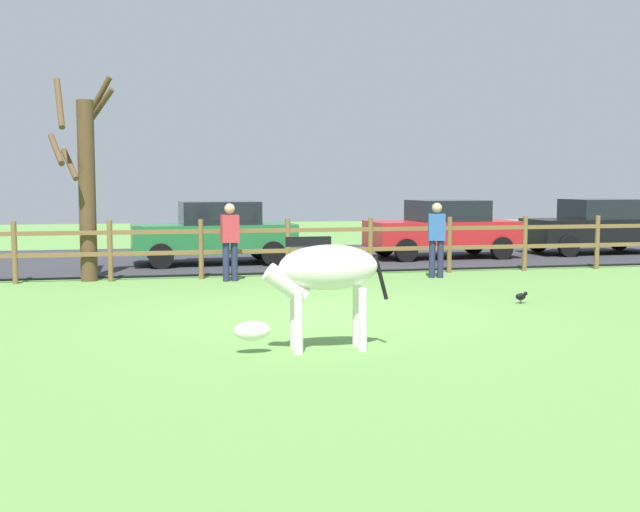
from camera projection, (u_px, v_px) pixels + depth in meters
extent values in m
plane|color=#5B8C42|center=(321.00, 314.00, 12.50)|extent=(60.00, 60.00, 0.00)
cube|color=#2D2D33|center=(247.00, 258.00, 21.54)|extent=(28.00, 7.40, 0.05)
cylinder|color=brown|center=(15.00, 253.00, 16.15)|extent=(0.11, 0.11, 1.29)
cylinder|color=brown|center=(110.00, 251.00, 16.56)|extent=(0.11, 0.11, 1.29)
cylinder|color=brown|center=(201.00, 249.00, 16.97)|extent=(0.11, 0.11, 1.29)
cylinder|color=brown|center=(288.00, 248.00, 17.38)|extent=(0.11, 0.11, 1.29)
cylinder|color=brown|center=(370.00, 246.00, 17.79)|extent=(0.11, 0.11, 1.29)
cylinder|color=brown|center=(449.00, 245.00, 18.20)|extent=(0.11, 0.11, 1.29)
cylinder|color=brown|center=(525.00, 244.00, 18.61)|extent=(0.11, 0.11, 1.29)
cylinder|color=brown|center=(597.00, 242.00, 19.01)|extent=(0.11, 0.11, 1.29)
cube|color=brown|center=(245.00, 252.00, 17.18)|extent=(20.83, 0.06, 0.09)
cube|color=brown|center=(245.00, 231.00, 17.14)|extent=(20.83, 0.06, 0.09)
cylinder|color=#513A23|center=(87.00, 191.00, 16.55)|extent=(0.35, 0.35, 3.78)
cylinder|color=#513A23|center=(56.00, 149.00, 16.20)|extent=(0.45, 1.24, 0.73)
cylinder|color=#513A23|center=(59.00, 103.00, 16.20)|extent=(0.31, 1.10, 1.15)
cylinder|color=#513A23|center=(70.00, 164.00, 16.29)|extent=(0.43, 0.76, 0.69)
cylinder|color=#513A23|center=(98.00, 109.00, 16.75)|extent=(0.76, 0.64, 0.89)
cylinder|color=#513A23|center=(95.00, 104.00, 16.73)|extent=(0.78, 0.55, 1.14)
ellipsoid|color=white|center=(329.00, 267.00, 9.66)|extent=(1.24, 0.49, 0.56)
cylinder|color=white|center=(299.00, 322.00, 9.50)|extent=(0.11, 0.11, 0.78)
cylinder|color=white|center=(294.00, 318.00, 9.77)|extent=(0.11, 0.11, 0.78)
cylinder|color=white|center=(363.00, 320.00, 9.67)|extent=(0.11, 0.11, 0.78)
cylinder|color=white|center=(357.00, 316.00, 9.94)|extent=(0.11, 0.11, 0.78)
cylinder|color=white|center=(286.00, 284.00, 9.56)|extent=(0.59, 0.24, 0.51)
ellipsoid|color=white|center=(252.00, 331.00, 9.53)|extent=(0.44, 0.20, 0.24)
cube|color=black|center=(308.00, 241.00, 9.58)|extent=(0.56, 0.04, 0.12)
cylinder|color=black|center=(381.00, 278.00, 9.81)|extent=(0.19, 0.05, 0.54)
cylinder|color=black|center=(520.00, 302.00, 13.57)|extent=(0.01, 0.01, 0.06)
cylinder|color=black|center=(521.00, 302.00, 13.53)|extent=(0.01, 0.01, 0.06)
ellipsoid|color=black|center=(521.00, 297.00, 13.54)|extent=(0.18, 0.10, 0.12)
sphere|color=black|center=(526.00, 294.00, 13.56)|extent=(0.07, 0.07, 0.07)
cube|color=#236B38|center=(213.00, 238.00, 19.75)|extent=(4.07, 1.87, 0.70)
cube|color=black|center=(219.00, 213.00, 19.73)|extent=(1.96, 1.64, 0.56)
cylinder|color=black|center=(161.00, 256.00, 18.61)|extent=(0.61, 0.21, 0.60)
cylinder|color=black|center=(157.00, 250.00, 20.25)|extent=(0.61, 0.21, 0.60)
cylinder|color=black|center=(273.00, 254.00, 19.31)|extent=(0.61, 0.21, 0.60)
cylinder|color=black|center=(260.00, 248.00, 20.94)|extent=(0.61, 0.21, 0.60)
cube|color=red|center=(442.00, 234.00, 21.37)|extent=(4.06, 1.85, 0.70)
cube|color=black|center=(447.00, 210.00, 21.35)|extent=(1.96, 1.64, 0.56)
cylinder|color=black|center=(406.00, 250.00, 20.25)|extent=(0.61, 0.20, 0.60)
cylinder|color=black|center=(384.00, 245.00, 21.88)|extent=(0.61, 0.20, 0.60)
cylinder|color=black|center=(502.00, 248.00, 20.93)|extent=(0.61, 0.20, 0.60)
cylinder|color=black|center=(473.00, 243.00, 22.57)|extent=(0.61, 0.20, 0.60)
cube|color=black|center=(596.00, 231.00, 22.73)|extent=(4.02, 1.75, 0.70)
cube|color=black|center=(601.00, 209.00, 22.71)|extent=(1.92, 1.59, 0.56)
cylinder|color=black|center=(569.00, 246.00, 21.63)|extent=(0.60, 0.19, 0.60)
cylinder|color=black|center=(538.00, 242.00, 23.28)|extent=(0.60, 0.19, 0.60)
cylinder|color=black|center=(619.00, 240.00, 23.90)|extent=(0.60, 0.19, 0.60)
cylinder|color=#232847|center=(432.00, 259.00, 17.24)|extent=(0.14, 0.14, 0.82)
cylinder|color=#232847|center=(440.00, 259.00, 17.23)|extent=(0.14, 0.14, 0.82)
cube|color=#2D569E|center=(437.00, 227.00, 17.17)|extent=(0.41, 0.31, 0.58)
sphere|color=tan|center=(437.00, 208.00, 17.13)|extent=(0.22, 0.22, 0.22)
cylinder|color=#232847|center=(226.00, 262.00, 16.60)|extent=(0.14, 0.14, 0.82)
cylinder|color=#232847|center=(234.00, 262.00, 16.66)|extent=(0.14, 0.14, 0.82)
cube|color=#B7333D|center=(230.00, 229.00, 16.57)|extent=(0.38, 0.26, 0.58)
sphere|color=tan|center=(230.00, 209.00, 16.53)|extent=(0.22, 0.22, 0.22)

